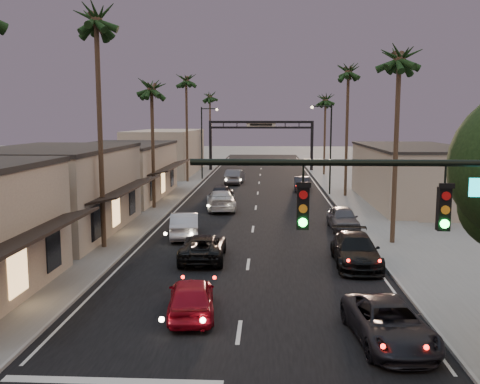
# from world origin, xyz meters

# --- Properties ---
(ground) EXTENTS (200.00, 200.00, 0.00)m
(ground) POSITION_xyz_m (0.00, 40.00, 0.00)
(ground) COLOR slate
(ground) RESTS_ON ground
(road) EXTENTS (14.00, 120.00, 0.02)m
(road) POSITION_xyz_m (0.00, 45.00, 0.00)
(road) COLOR black
(road) RESTS_ON ground
(sidewalk_left) EXTENTS (5.00, 92.00, 0.12)m
(sidewalk_left) POSITION_xyz_m (-9.50, 52.00, 0.06)
(sidewalk_left) COLOR slate
(sidewalk_left) RESTS_ON ground
(sidewalk_right) EXTENTS (5.00, 92.00, 0.12)m
(sidewalk_right) POSITION_xyz_m (9.50, 52.00, 0.06)
(sidewalk_right) COLOR slate
(sidewalk_right) RESTS_ON ground
(storefront_mid) EXTENTS (8.00, 14.00, 5.50)m
(storefront_mid) POSITION_xyz_m (-13.00, 26.00, 2.75)
(storefront_mid) COLOR gray
(storefront_mid) RESTS_ON ground
(storefront_far) EXTENTS (8.00, 16.00, 5.00)m
(storefront_far) POSITION_xyz_m (-13.00, 42.00, 2.50)
(storefront_far) COLOR tan
(storefront_far) RESTS_ON ground
(storefront_dist) EXTENTS (8.00, 20.00, 6.00)m
(storefront_dist) POSITION_xyz_m (-13.00, 65.00, 3.00)
(storefront_dist) COLOR gray
(storefront_dist) RESTS_ON ground
(building_right) EXTENTS (8.00, 18.00, 5.00)m
(building_right) POSITION_xyz_m (14.00, 40.00, 2.50)
(building_right) COLOR gray
(building_right) RESTS_ON ground
(traffic_signal) EXTENTS (8.51, 0.22, 7.80)m
(traffic_signal) POSITION_xyz_m (5.69, 4.00, 5.08)
(traffic_signal) COLOR black
(traffic_signal) RESTS_ON ground
(arch) EXTENTS (15.20, 0.40, 7.27)m
(arch) POSITION_xyz_m (0.00, 70.00, 5.53)
(arch) COLOR black
(arch) RESTS_ON ground
(streetlight_right) EXTENTS (2.13, 0.30, 9.00)m
(streetlight_right) POSITION_xyz_m (6.92, 45.00, 5.33)
(streetlight_right) COLOR black
(streetlight_right) RESTS_ON ground
(streetlight_left) EXTENTS (2.13, 0.30, 9.00)m
(streetlight_left) POSITION_xyz_m (-6.92, 58.00, 5.33)
(streetlight_left) COLOR black
(streetlight_left) RESTS_ON ground
(palm_lb) EXTENTS (3.20, 3.20, 15.20)m
(palm_lb) POSITION_xyz_m (-8.60, 22.00, 13.39)
(palm_lb) COLOR #38281C
(palm_lb) RESTS_ON ground
(palm_lc) EXTENTS (3.20, 3.20, 12.20)m
(palm_lc) POSITION_xyz_m (-8.60, 36.00, 10.47)
(palm_lc) COLOR #38281C
(palm_lc) RESTS_ON ground
(palm_ld) EXTENTS (3.20, 3.20, 14.20)m
(palm_ld) POSITION_xyz_m (-8.60, 55.00, 12.42)
(palm_ld) COLOR #38281C
(palm_ld) RESTS_ON ground
(palm_ra) EXTENTS (3.20, 3.20, 13.20)m
(palm_ra) POSITION_xyz_m (8.60, 24.00, 11.44)
(palm_ra) COLOR #38281C
(palm_ra) RESTS_ON ground
(palm_rb) EXTENTS (3.20, 3.20, 14.20)m
(palm_rb) POSITION_xyz_m (8.60, 44.00, 12.42)
(palm_rb) COLOR #38281C
(palm_rb) RESTS_ON ground
(palm_rc) EXTENTS (3.20, 3.20, 12.20)m
(palm_rc) POSITION_xyz_m (8.60, 64.00, 10.47)
(palm_rc) COLOR #38281C
(palm_rc) RESTS_ON ground
(palm_far) EXTENTS (3.20, 3.20, 13.20)m
(palm_far) POSITION_xyz_m (-8.30, 78.00, 11.44)
(palm_far) COLOR #38281C
(palm_far) RESTS_ON ground
(oncoming_red) EXTENTS (2.26, 4.55, 1.49)m
(oncoming_red) POSITION_xyz_m (-1.94, 11.59, 0.75)
(oncoming_red) COLOR maroon
(oncoming_red) RESTS_ON ground
(oncoming_pickup) EXTENTS (2.49, 5.13, 1.40)m
(oncoming_pickup) POSITION_xyz_m (-2.47, 19.81, 0.70)
(oncoming_pickup) COLOR black
(oncoming_pickup) RESTS_ON ground
(oncoming_silver) EXTENTS (2.37, 5.13, 1.63)m
(oncoming_silver) POSITION_xyz_m (-4.33, 25.31, 0.81)
(oncoming_silver) COLOR #ACACB2
(oncoming_silver) RESTS_ON ground
(oncoming_white) EXTENTS (3.01, 5.96, 1.66)m
(oncoming_white) POSITION_xyz_m (-2.89, 35.74, 0.83)
(oncoming_white) COLOR #B8B8B8
(oncoming_white) RESTS_ON ground
(oncoming_dgrey) EXTENTS (2.16, 4.47, 1.47)m
(oncoming_dgrey) POSITION_xyz_m (-3.28, 41.24, 0.73)
(oncoming_dgrey) COLOR black
(oncoming_dgrey) RESTS_ON ground
(oncoming_grey_far) EXTENTS (2.20, 5.29, 1.70)m
(oncoming_grey_far) POSITION_xyz_m (-2.85, 53.69, 0.85)
(oncoming_grey_far) COLOR #4A4A4F
(oncoming_grey_far) RESTS_ON ground
(curbside_near) EXTENTS (2.82, 5.26, 1.40)m
(curbside_near) POSITION_xyz_m (5.14, 9.36, 0.70)
(curbside_near) COLOR black
(curbside_near) RESTS_ON ground
(curbside_black) EXTENTS (2.35, 5.59, 1.61)m
(curbside_black) POSITION_xyz_m (5.59, 19.09, 0.81)
(curbside_black) COLOR black
(curbside_black) RESTS_ON ground
(curbside_grey) EXTENTS (1.99, 4.64, 1.56)m
(curbside_grey) POSITION_xyz_m (6.20, 28.33, 0.78)
(curbside_grey) COLOR #49484D
(curbside_grey) RESTS_ON ground
(curbside_far) EXTENTS (1.67, 4.46, 1.46)m
(curbside_far) POSITION_xyz_m (4.61, 48.14, 0.73)
(curbside_far) COLOR black
(curbside_far) RESTS_ON ground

